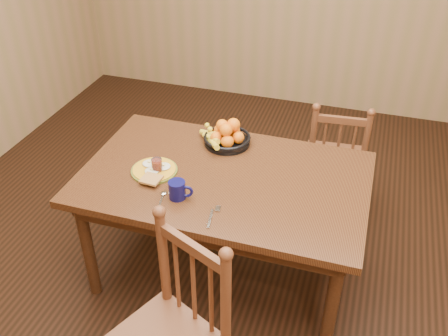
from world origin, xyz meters
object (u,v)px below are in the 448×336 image
(dining_table, at_px, (224,187))
(chair_far, at_px, (335,160))
(breakfast_plate, at_px, (154,170))
(fruit_bowl, at_px, (226,136))
(coffee_mug, at_px, (178,190))

(dining_table, relative_size, chair_far, 1.77)
(breakfast_plate, bearing_deg, chair_far, 44.23)
(chair_far, xyz_separation_m, fruit_bowl, (-0.64, -0.50, 0.36))
(breakfast_plate, bearing_deg, fruit_bowl, 54.26)
(coffee_mug, height_order, fruit_bowl, fruit_bowl)
(dining_table, bearing_deg, chair_far, 56.22)
(fruit_bowl, bearing_deg, coffee_mug, -97.58)
(fruit_bowl, bearing_deg, breakfast_plate, -125.74)
(dining_table, bearing_deg, breakfast_plate, -167.25)
(dining_table, distance_m, fruit_bowl, 0.37)
(chair_far, bearing_deg, fruit_bowl, 33.02)
(chair_far, xyz_separation_m, breakfast_plate, (-0.94, -0.91, 0.32))
(chair_far, relative_size, breakfast_plate, 3.11)
(breakfast_plate, height_order, coffee_mug, coffee_mug)
(dining_table, height_order, breakfast_plate, breakfast_plate)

